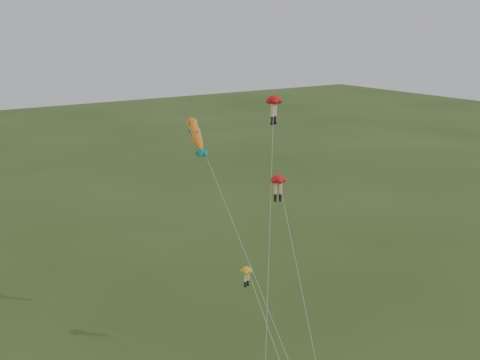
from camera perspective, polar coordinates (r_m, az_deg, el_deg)
legs_kite_red_high at (r=44.66m, az=3.62°, el=7.91°), size 7.58×9.23×19.06m
legs_kite_red_mid at (r=42.05m, az=4.16°, el=-0.48°), size 2.77×8.62×13.32m
legs_kite_yellow at (r=40.37m, az=0.94°, el=-10.32°), size 1.54×7.85×7.25m
fish_kite at (r=42.11m, az=-4.69°, el=4.80°), size 2.27×13.53×17.85m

